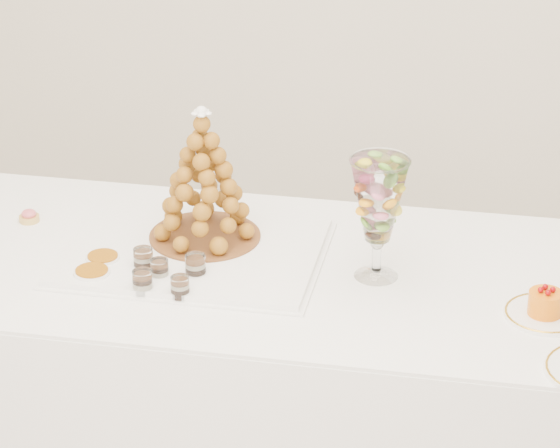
# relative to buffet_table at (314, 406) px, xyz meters

# --- Properties ---
(buffet_table) EXTENTS (2.25, 1.02, 0.83)m
(buffet_table) POSITION_rel_buffet_table_xyz_m (0.00, 0.00, 0.00)
(buffet_table) COLOR white
(buffet_table) RESTS_ON ground
(lace_tray) EXTENTS (0.69, 0.54, 0.02)m
(lace_tray) POSITION_rel_buffet_table_xyz_m (-0.34, 0.00, 0.43)
(lace_tray) COLOR white
(lace_tray) RESTS_ON buffet_table
(macaron_vase) EXTENTS (0.15, 0.15, 0.32)m
(macaron_vase) POSITION_rel_buffet_table_xyz_m (0.16, 0.02, 0.63)
(macaron_vase) COLOR white
(macaron_vase) RESTS_ON buffet_table
(cake_plate) EXTENTS (0.20, 0.20, 0.01)m
(cake_plate) POSITION_rel_buffet_table_xyz_m (0.59, -0.08, 0.42)
(cake_plate) COLOR white
(cake_plate) RESTS_ON buffet_table
(pink_tart) EXTENTS (0.06, 0.06, 0.04)m
(pink_tart) POSITION_rel_buffet_table_xyz_m (-0.84, 0.09, 0.43)
(pink_tart) COLOR tan
(pink_tart) RESTS_ON buffet_table
(verrine_a) EXTENTS (0.05, 0.05, 0.07)m
(verrine_a) POSITION_rel_buffet_table_xyz_m (-0.43, -0.12, 0.45)
(verrine_a) COLOR white
(verrine_a) RESTS_ON buffet_table
(verrine_b) EXTENTS (0.05, 0.05, 0.06)m
(verrine_b) POSITION_rel_buffet_table_xyz_m (-0.37, -0.16, 0.45)
(verrine_b) COLOR white
(verrine_b) RESTS_ON buffet_table
(verrine_c) EXTENTS (0.06, 0.06, 0.07)m
(verrine_c) POSITION_rel_buffet_table_xyz_m (-0.29, -0.12, 0.45)
(verrine_c) COLOR white
(verrine_c) RESTS_ON buffet_table
(verrine_d) EXTENTS (0.06, 0.06, 0.07)m
(verrine_d) POSITION_rel_buffet_table_xyz_m (-0.39, -0.23, 0.45)
(verrine_d) COLOR white
(verrine_d) RESTS_ON buffet_table
(verrine_e) EXTENTS (0.05, 0.05, 0.06)m
(verrine_e) POSITION_rel_buffet_table_xyz_m (-0.29, -0.23, 0.45)
(verrine_e) COLOR white
(verrine_e) RESTS_ON buffet_table
(ramekin_back) EXTENTS (0.09, 0.09, 0.03)m
(ramekin_back) POSITION_rel_buffet_table_xyz_m (-0.55, -0.11, 0.43)
(ramekin_back) COLOR white
(ramekin_back) RESTS_ON buffet_table
(ramekin_front) EXTENTS (0.09, 0.09, 0.03)m
(ramekin_front) POSITION_rel_buffet_table_xyz_m (-0.54, -0.19, 0.43)
(ramekin_front) COLOR white
(ramekin_front) RESTS_ON buffet_table
(croquembouche) EXTENTS (0.30, 0.30, 0.37)m
(croquembouche) POSITION_rel_buffet_table_xyz_m (-0.32, 0.08, 0.62)
(croquembouche) COLOR brown
(croquembouche) RESTS_ON lace_tray
(mousse_cake) EXTENTS (0.08, 0.08, 0.07)m
(mousse_cake) POSITION_rel_buffet_table_xyz_m (0.59, -0.09, 0.46)
(mousse_cake) COLOR orange
(mousse_cake) RESTS_ON cake_plate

